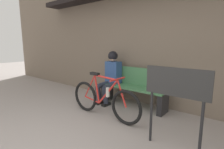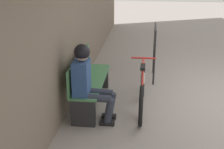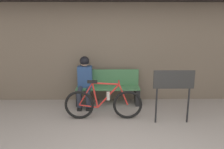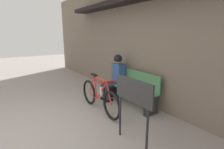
{
  "view_description": "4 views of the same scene",
  "coord_description": "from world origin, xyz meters",
  "px_view_note": "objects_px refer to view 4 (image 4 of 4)",
  "views": [
    {
      "loc": [
        1.72,
        -0.65,
        1.36
      ],
      "look_at": [
        -0.44,
        2.02,
        0.75
      ],
      "focal_mm": 28.0,
      "sensor_mm": 36.0,
      "label": 1
    },
    {
      "loc": [
        -4.9,
        1.6,
        2.36
      ],
      "look_at": [
        -0.39,
        2.14,
        0.6
      ],
      "focal_mm": 50.0,
      "sensor_mm": 36.0,
      "label": 2
    },
    {
      "loc": [
        -0.22,
        -2.58,
        1.97
      ],
      "look_at": [
        -0.17,
        2.05,
        0.86
      ],
      "focal_mm": 35.0,
      "sensor_mm": 36.0,
      "label": 3
    },
    {
      "loc": [
        2.89,
        -0.17,
        1.72
      ],
      "look_at": [
        -0.48,
        2.1,
        0.77
      ],
      "focal_mm": 28.0,
      "sensor_mm": 36.0,
      "label": 4
    }
  ],
  "objects_px": {
    "bicycle": "(99,97)",
    "person_seated": "(116,74)",
    "park_bench_near": "(132,89)",
    "signboard": "(133,97)"
  },
  "relations": [
    {
      "from": "bicycle",
      "to": "signboard",
      "type": "relative_size",
      "value": 1.5
    },
    {
      "from": "park_bench_near",
      "to": "person_seated",
      "type": "height_order",
      "value": "person_seated"
    },
    {
      "from": "person_seated",
      "to": "park_bench_near",
      "type": "bearing_deg",
      "value": 10.9
    },
    {
      "from": "park_bench_near",
      "to": "bicycle",
      "type": "distance_m",
      "value": 0.89
    },
    {
      "from": "park_bench_near",
      "to": "bicycle",
      "type": "xyz_separation_m",
      "value": [
        -0.09,
        -0.89,
        -0.05
      ]
    },
    {
      "from": "park_bench_near",
      "to": "bicycle",
      "type": "bearing_deg",
      "value": -95.64
    },
    {
      "from": "person_seated",
      "to": "signboard",
      "type": "height_order",
      "value": "person_seated"
    },
    {
      "from": "park_bench_near",
      "to": "bicycle",
      "type": "height_order",
      "value": "park_bench_near"
    },
    {
      "from": "signboard",
      "to": "bicycle",
      "type": "bearing_deg",
      "value": 172.05
    },
    {
      "from": "bicycle",
      "to": "person_seated",
      "type": "height_order",
      "value": "person_seated"
    }
  ]
}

